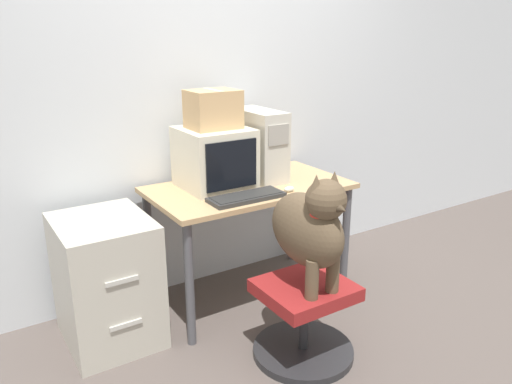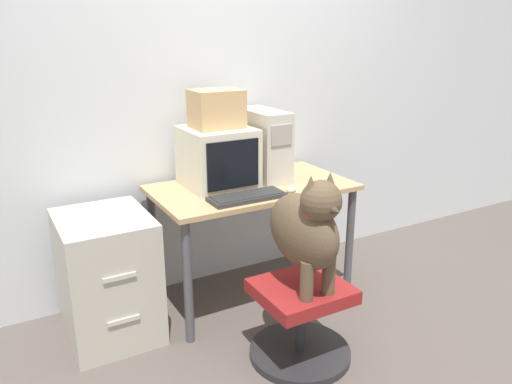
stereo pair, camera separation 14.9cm
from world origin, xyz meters
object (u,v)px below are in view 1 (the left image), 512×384
object	(u,v)px
office_chair	(304,319)
cardboard_box	(213,109)
filing_cabinet	(107,280)
crt_monitor	(215,158)
dog	(310,226)
pc_tower	(258,144)
keyboard	(246,197)

from	to	relation	value
office_chair	cardboard_box	xyz separation A→B (m)	(-0.09, 0.79, 1.01)
office_chair	filing_cabinet	distance (m)	1.09
crt_monitor	cardboard_box	distance (m)	0.29
crt_monitor	filing_cabinet	bearing A→B (deg)	-173.88
dog	filing_cabinet	xyz separation A→B (m)	(-0.81, 0.74, -0.39)
dog	filing_cabinet	world-z (taller)	dog
pc_tower	filing_cabinet	distance (m)	1.22
office_chair	dog	distance (m)	0.53
dog	cardboard_box	size ratio (longest dim) A/B	2.16
crt_monitor	cardboard_box	xyz separation A→B (m)	(-0.00, 0.00, 0.29)
keyboard	cardboard_box	xyz separation A→B (m)	(-0.03, 0.32, 0.46)
office_chair	cardboard_box	bearing A→B (deg)	96.26
office_chair	cardboard_box	size ratio (longest dim) A/B	1.88
pc_tower	cardboard_box	bearing A→B (deg)	-177.54
filing_cabinet	cardboard_box	size ratio (longest dim) A/B	2.47
crt_monitor	dog	size ratio (longest dim) A/B	0.67
dog	filing_cabinet	size ratio (longest dim) A/B	0.87
office_chair	crt_monitor	bearing A→B (deg)	96.29
cardboard_box	crt_monitor	bearing A→B (deg)	-90.00
office_chair	cardboard_box	world-z (taller)	cardboard_box
crt_monitor	dog	world-z (taller)	crt_monitor
dog	cardboard_box	bearing A→B (deg)	96.08
crt_monitor	filing_cabinet	xyz separation A→B (m)	(-0.73, -0.08, -0.58)
office_chair	filing_cabinet	xyz separation A→B (m)	(-0.81, 0.71, 0.14)
dog	cardboard_box	distance (m)	0.95
keyboard	office_chair	world-z (taller)	keyboard
keyboard	office_chair	distance (m)	0.73
crt_monitor	cardboard_box	world-z (taller)	cardboard_box
pc_tower	filing_cabinet	xyz separation A→B (m)	(-1.05, -0.10, -0.62)
dog	filing_cabinet	distance (m)	1.16
dog	crt_monitor	bearing A→B (deg)	96.11
crt_monitor	cardboard_box	bearing A→B (deg)	90.00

